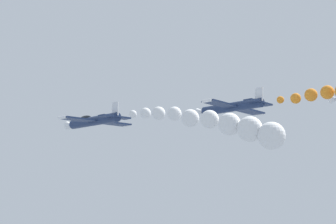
{
  "coord_description": "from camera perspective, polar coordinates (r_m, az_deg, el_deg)",
  "views": [
    {
      "loc": [
        -46.22,
        -50.95,
        68.36
      ],
      "look_at": [
        0.0,
        0.0,
        78.89
      ],
      "focal_mm": 63.33,
      "sensor_mm": 36.0,
      "label": 1
    }
  ],
  "objects": [
    {
      "name": "smoke_trail_right_inner",
      "position": [
        57.26,
        5.98,
        -1.33
      ],
      "size": [
        5.27,
        17.84,
        5.22
      ],
      "color": "white"
    },
    {
      "name": "airplane_left_outer",
      "position": [
        70.48,
        6.05,
        0.48
      ],
      "size": [
        9.56,
        10.35,
        2.35
      ],
      "rotation": [
        0.0,
        0.06,
        0.0
      ],
      "color": "navy"
    },
    {
      "name": "airplane_right_inner",
      "position": [
        70.31,
        -7.21,
        -0.85
      ],
      "size": [
        9.56,
        10.35,
        2.32
      ],
      "rotation": [
        0.0,
        0.01,
        0.0
      ],
      "color": "navy"
    }
  ]
}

